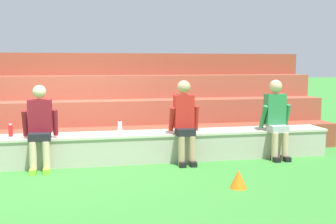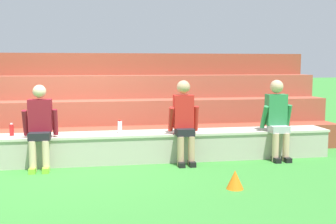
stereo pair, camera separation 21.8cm
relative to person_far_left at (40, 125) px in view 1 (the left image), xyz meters
name	(u,v)px [view 1 (the left image)]	position (x,y,z in m)	size (l,w,h in m)	color
ground_plane	(69,169)	(0.43, -0.01, -0.71)	(80.00, 80.00, 0.00)	#388433
stone_seating_wall	(69,149)	(0.43, 0.27, -0.45)	(9.10, 0.60, 0.49)	#B7AF9E
brick_bleachers	(72,110)	(0.43, 2.09, 0.00)	(10.40, 2.27, 1.90)	#99422E
person_far_left	(40,125)	(0.00, 0.00, 0.00)	(0.54, 0.53, 1.34)	beige
person_left_of_center	(185,119)	(2.31, -0.04, 0.03)	(0.50, 0.49, 1.39)	tan
person_center	(276,116)	(3.97, -0.01, 0.04)	(0.53, 0.50, 1.39)	#DBAD89
water_bottle_center_gap	(286,121)	(4.29, 0.22, -0.09)	(0.07, 0.07, 0.28)	red
water_bottle_near_left	(11,131)	(-0.49, 0.32, -0.12)	(0.07, 0.07, 0.21)	red
water_bottle_mid_right	(120,127)	(1.27, 0.29, -0.11)	(0.07, 0.07, 0.23)	silver
sports_cone	(239,179)	(2.69, -1.53, -0.59)	(0.23, 0.23, 0.25)	orange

